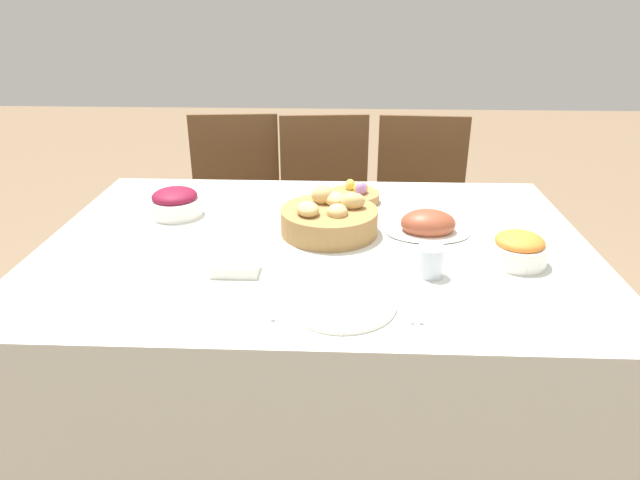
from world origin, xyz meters
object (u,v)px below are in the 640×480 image
object	(u,v)px
bread_basket	(329,218)
drinking_cup	(431,261)
ham_platter	(428,225)
chair_far_left	(236,211)
spoon	(419,306)
fork	(275,303)
knife	(407,305)
butter_dish	(235,268)
chair_far_center	(326,212)
chair_far_right	(420,214)
egg_basket	(355,195)
carrot_bowl	(519,249)
beet_salad_bowl	(175,203)
dinner_plate	(341,303)

from	to	relation	value
bread_basket	drinking_cup	xyz separation A→B (m)	(0.28, -0.28, -0.01)
ham_platter	drinking_cup	bearing A→B (deg)	-96.15
chair_far_left	spoon	xyz separation A→B (m)	(0.70, -1.32, 0.27)
fork	knife	bearing A→B (deg)	-3.32
butter_dish	drinking_cup	bearing A→B (deg)	1.17
knife	spoon	size ratio (longest dim) A/B	1.00
chair_far_left	drinking_cup	size ratio (longest dim) A/B	11.26
ham_platter	fork	world-z (taller)	ham_platter
chair_far_center	butter_dish	distance (m)	1.22
spoon	drinking_cup	world-z (taller)	drinking_cup
chair_far_right	egg_basket	bearing A→B (deg)	-116.02
egg_basket	carrot_bowl	size ratio (longest dim) A/B	1.17
chair_far_center	spoon	distance (m)	1.38
bread_basket	knife	world-z (taller)	bread_basket
chair_far_left	carrot_bowl	bearing A→B (deg)	-52.73
beet_salad_bowl	spoon	bearing A→B (deg)	-37.50
bread_basket	beet_salad_bowl	distance (m)	0.54
chair_far_right	ham_platter	xyz separation A→B (m)	(-0.10, -0.87, 0.30)
carrot_bowl	drinking_cup	xyz separation A→B (m)	(-0.25, -0.08, -0.00)
chair_far_right	bread_basket	bearing A→B (deg)	-112.09
chair_far_center	dinner_plate	bearing A→B (deg)	-92.26
chair_far_left	beet_salad_bowl	xyz separation A→B (m)	(-0.05, -0.74, 0.32)
fork	drinking_cup	distance (m)	0.44
chair_far_right	fork	distance (m)	1.45
ham_platter	beet_salad_bowl	bearing A→B (deg)	171.44
ham_platter	chair_far_center	bearing A→B (deg)	111.81
carrot_bowl	chair_far_left	bearing A→B (deg)	133.06
spoon	knife	bearing A→B (deg)	-176.68
ham_platter	fork	size ratio (longest dim) A/B	1.61
carrot_bowl	drinking_cup	world-z (taller)	carrot_bowl
spoon	butter_dish	bearing A→B (deg)	165.07
ham_platter	spoon	size ratio (longest dim) A/B	1.61
knife	spoon	distance (m)	0.03
egg_basket	dinner_plate	xyz separation A→B (m)	(-0.04, -0.73, -0.02)
egg_basket	ham_platter	bearing A→B (deg)	-51.33
beet_salad_bowl	butter_dish	distance (m)	0.51
chair_far_left	egg_basket	world-z (taller)	chair_far_left
ham_platter	drinking_cup	world-z (taller)	drinking_cup
chair_far_left	dinner_plate	size ratio (longest dim) A/B	3.42
ham_platter	carrot_bowl	world-z (taller)	carrot_bowl
ham_platter	knife	world-z (taller)	ham_platter
bread_basket	dinner_plate	bearing A→B (deg)	-84.96
chair_far_center	egg_basket	size ratio (longest dim) A/B	5.04
chair_far_left	spoon	distance (m)	1.52
egg_basket	spoon	world-z (taller)	egg_basket
chair_far_right	dinner_plate	xyz separation A→B (m)	(-0.37, -1.32, 0.28)
bread_basket	carrot_bowl	world-z (taller)	bread_basket
knife	chair_far_left	bearing A→B (deg)	113.55
ham_platter	knife	xyz separation A→B (m)	(-0.11, -0.45, -0.03)
bread_basket	chair_far_right	bearing A→B (deg)	64.96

